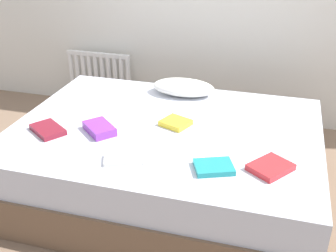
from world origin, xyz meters
The scene contains 10 objects.
ground_plane centered at (0.00, 0.00, 0.00)m, with size 8.00×8.00×0.00m, color #7F6651.
bed centered at (0.00, 0.00, 0.25)m, with size 2.00×1.50×0.50m.
radiator centered at (-1.02, 1.20, 0.33)m, with size 0.64×0.04×0.46m.
pillow centered at (-0.02, 0.56, 0.56)m, with size 0.47×0.27×0.11m, color white.
textbook_purple centered at (-0.38, -0.19, 0.53)m, with size 0.22×0.14×0.05m, color purple.
textbook_teal centered at (0.39, -0.42, 0.51)m, with size 0.21×0.16×0.03m, color teal.
textbook_yellow centered at (0.06, 0.04, 0.52)m, with size 0.17×0.16×0.03m, color yellow.
textbook_maroon centered at (-0.70, -0.28, 0.52)m, with size 0.23×0.15×0.03m, color maroon.
textbook_red centered at (0.68, -0.34, 0.52)m, with size 0.22×0.17×0.03m, color red.
textbook_white centered at (-0.11, -0.47, 0.51)m, with size 0.22×0.12×0.02m, color white.
Camera 1 is at (0.67, -2.31, 1.72)m, focal length 44.43 mm.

